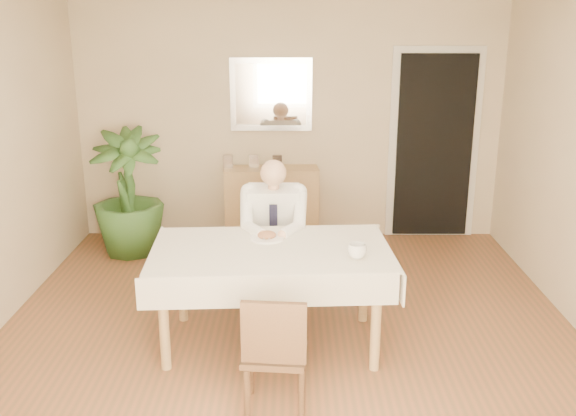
{
  "coord_description": "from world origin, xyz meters",
  "views": [
    {
      "loc": [
        0.03,
        -4.3,
        2.36
      ],
      "look_at": [
        0.0,
        0.35,
        0.95
      ],
      "focal_mm": 40.0,
      "sensor_mm": 36.0,
      "label": 1
    }
  ],
  "objects_px": {
    "dining_table": "(271,259)",
    "potted_palm": "(128,193)",
    "chair_far": "(274,236)",
    "seated_man": "(273,230)",
    "sideboard": "(271,204)",
    "coffee_mug": "(357,251)",
    "chair_near": "(274,350)"
  },
  "relations": [
    {
      "from": "sideboard",
      "to": "seated_man",
      "type": "bearing_deg",
      "value": -91.9
    },
    {
      "from": "potted_palm",
      "to": "dining_table",
      "type": "bearing_deg",
      "value": -51.6
    },
    {
      "from": "coffee_mug",
      "to": "sideboard",
      "type": "relative_size",
      "value": 0.13
    },
    {
      "from": "coffee_mug",
      "to": "chair_near",
      "type": "bearing_deg",
      "value": -127.45
    },
    {
      "from": "dining_table",
      "to": "sideboard",
      "type": "xyz_separation_m",
      "value": [
        -0.07,
        2.31,
        -0.27
      ]
    },
    {
      "from": "dining_table",
      "to": "potted_palm",
      "type": "bearing_deg",
      "value": 125.24
    },
    {
      "from": "dining_table",
      "to": "seated_man",
      "type": "relative_size",
      "value": 1.42
    },
    {
      "from": "coffee_mug",
      "to": "sideboard",
      "type": "height_order",
      "value": "coffee_mug"
    },
    {
      "from": "dining_table",
      "to": "chair_far",
      "type": "relative_size",
      "value": 1.88
    },
    {
      "from": "seated_man",
      "to": "potted_palm",
      "type": "height_order",
      "value": "potted_palm"
    },
    {
      "from": "chair_far",
      "to": "sideboard",
      "type": "distance_m",
      "value": 1.44
    },
    {
      "from": "coffee_mug",
      "to": "chair_far",
      "type": "bearing_deg",
      "value": 119.02
    },
    {
      "from": "dining_table",
      "to": "chair_near",
      "type": "distance_m",
      "value": 0.93
    },
    {
      "from": "seated_man",
      "to": "chair_near",
      "type": "bearing_deg",
      "value": -88.23
    },
    {
      "from": "dining_table",
      "to": "chair_far",
      "type": "height_order",
      "value": "chair_far"
    },
    {
      "from": "dining_table",
      "to": "potted_palm",
      "type": "relative_size",
      "value": 1.38
    },
    {
      "from": "chair_far",
      "to": "seated_man",
      "type": "relative_size",
      "value": 0.76
    },
    {
      "from": "chair_near",
      "to": "coffee_mug",
      "type": "xyz_separation_m",
      "value": [
        0.55,
        0.72,
        0.36
      ]
    },
    {
      "from": "coffee_mug",
      "to": "dining_table",
      "type": "bearing_deg",
      "value": 162.4
    },
    {
      "from": "chair_near",
      "to": "chair_far",
      "type": "bearing_deg",
      "value": 96.49
    },
    {
      "from": "chair_near",
      "to": "potted_palm",
      "type": "distance_m",
      "value": 3.21
    },
    {
      "from": "chair_far",
      "to": "chair_near",
      "type": "xyz_separation_m",
      "value": [
        0.05,
        -1.79,
        -0.09
      ]
    },
    {
      "from": "chair_near",
      "to": "potted_palm",
      "type": "height_order",
      "value": "potted_palm"
    },
    {
      "from": "seated_man",
      "to": "sideboard",
      "type": "xyz_separation_m",
      "value": [
        -0.07,
        1.72,
        -0.29
      ]
    },
    {
      "from": "seated_man",
      "to": "sideboard",
      "type": "height_order",
      "value": "seated_man"
    },
    {
      "from": "chair_near",
      "to": "sideboard",
      "type": "xyz_separation_m",
      "value": [
        -0.12,
        3.22,
        -0.05
      ]
    },
    {
      "from": "chair_far",
      "to": "potted_palm",
      "type": "xyz_separation_m",
      "value": [
        -1.5,
        1.01,
        0.11
      ]
    },
    {
      "from": "chair_near",
      "to": "sideboard",
      "type": "height_order",
      "value": "chair_near"
    },
    {
      "from": "chair_near",
      "to": "coffee_mug",
      "type": "bearing_deg",
      "value": 57.56
    },
    {
      "from": "potted_palm",
      "to": "coffee_mug",
      "type": "bearing_deg",
      "value": -44.82
    },
    {
      "from": "sideboard",
      "to": "coffee_mug",
      "type": "bearing_deg",
      "value": -79.34
    },
    {
      "from": "chair_far",
      "to": "dining_table",
      "type": "bearing_deg",
      "value": -95.88
    }
  ]
}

